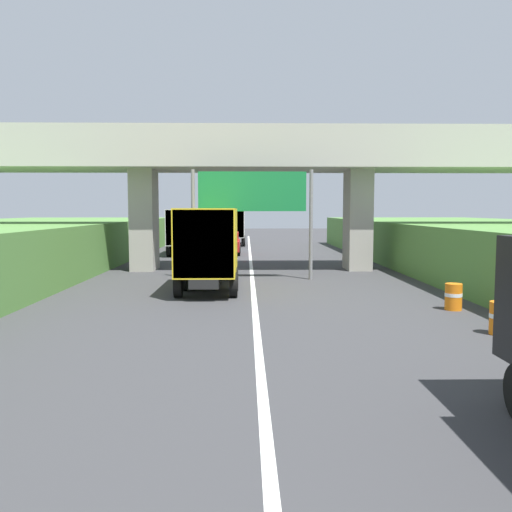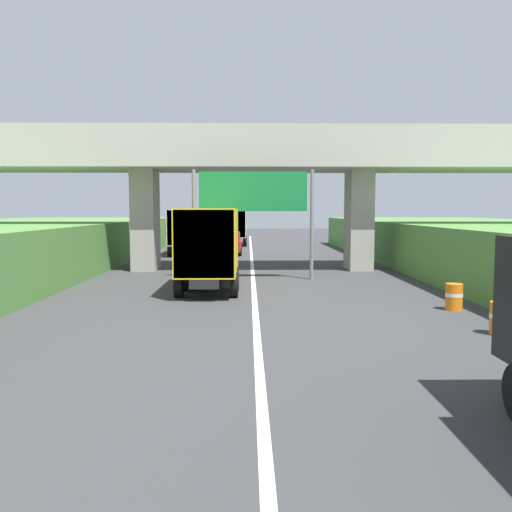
{
  "view_description": "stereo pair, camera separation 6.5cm",
  "coord_description": "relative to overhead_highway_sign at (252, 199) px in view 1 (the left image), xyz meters",
  "views": [
    {
      "loc": [
        -0.29,
        1.51,
        3.37
      ],
      "look_at": [
        0.0,
        17.4,
        2.0
      ],
      "focal_mm": 37.36,
      "sensor_mm": 36.0,
      "label": 1
    },
    {
      "loc": [
        -0.23,
        1.51,
        3.37
      ],
      "look_at": [
        0.0,
        17.4,
        2.0
      ],
      "focal_mm": 37.36,
      "sensor_mm": 36.0,
      "label": 2
    }
  ],
  "objects": [
    {
      "name": "overpass_bridge",
      "position": [
        0.0,
        4.37,
        1.98
      ],
      "size": [
        40.0,
        4.8,
        7.82
      ],
      "color": "#ADA89E",
      "rests_on": "ground"
    },
    {
      "name": "overhead_highway_sign",
      "position": [
        0.0,
        0.0,
        0.0
      ],
      "size": [
        5.88,
        0.18,
        5.32
      ],
      "color": "slate",
      "rests_on": "ground"
    },
    {
      "name": "lane_centre_stripe",
      "position": [
        0.0,
        -1.96,
        -3.92
      ],
      "size": [
        0.2,
        90.62,
        0.01
      ],
      "primitive_type": "cube",
      "color": "white",
      "rests_on": "ground"
    },
    {
      "name": "truck_yellow",
      "position": [
        -1.86,
        -3.01,
        -1.99
      ],
      "size": [
        2.44,
        7.3,
        3.44
      ],
      "color": "black",
      "rests_on": "ground"
    },
    {
      "name": "car_red",
      "position": [
        -1.67,
        14.68,
        -3.07
      ],
      "size": [
        1.86,
        4.1,
        1.72
      ],
      "color": "red",
      "rests_on": "ground"
    },
    {
      "name": "car_orange",
      "position": [
        -5.05,
        22.5,
        -3.07
      ],
      "size": [
        1.86,
        4.1,
        1.72
      ],
      "color": "orange",
      "rests_on": "ground"
    },
    {
      "name": "truck_green",
      "position": [
        -1.6,
        26.06,
        -1.99
      ],
      "size": [
        2.44,
        7.3,
        3.44
      ],
      "color": "black",
      "rests_on": "ground"
    },
    {
      "name": "construction_barrel_2",
      "position": [
        6.59,
        -11.67,
        -3.47
      ],
      "size": [
        0.57,
        0.57,
        0.9
      ],
      "color": "orange",
      "rests_on": "ground"
    },
    {
      "name": "truck_white",
      "position": [
        -4.86,
        15.22,
        -1.99
      ],
      "size": [
        2.44,
        7.3,
        3.44
      ],
      "color": "black",
      "rests_on": "ground"
    },
    {
      "name": "construction_barrel_3",
      "position": [
        6.72,
        -8.08,
        -3.47
      ],
      "size": [
        0.57,
        0.57,
        0.9
      ],
      "color": "orange",
      "rests_on": "ground"
    }
  ]
}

